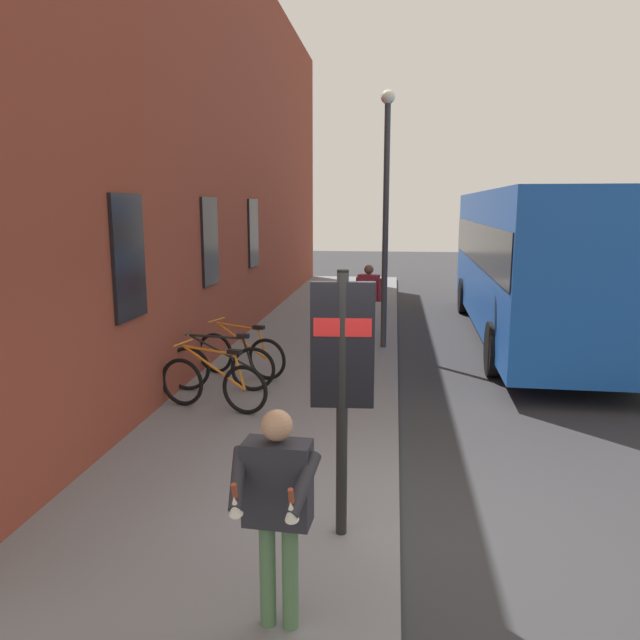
{
  "coord_description": "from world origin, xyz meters",
  "views": [
    {
      "loc": [
        -5.47,
        0.1,
        3.05
      ],
      "look_at": [
        3.3,
        1.17,
        1.39
      ],
      "focal_mm": 34.39,
      "sensor_mm": 36.0,
      "label": 1
    }
  ],
  "objects_px": {
    "bicycle_leaning_wall": "(241,354)",
    "transit_info_sign": "(342,362)",
    "pedestrian_by_facade": "(369,292)",
    "tourist_with_hotdogs": "(277,497)",
    "street_lamp": "(386,199)",
    "bicycle_mid_rack": "(221,367)",
    "bicycle_beside_lamp": "(213,384)",
    "city_bus": "(532,256)"
  },
  "relations": [
    {
      "from": "city_bus",
      "to": "bicycle_mid_rack",
      "type": "bearing_deg",
      "value": 131.59
    },
    {
      "from": "bicycle_beside_lamp",
      "to": "street_lamp",
      "type": "bearing_deg",
      "value": -28.52
    },
    {
      "from": "bicycle_leaning_wall",
      "to": "transit_info_sign",
      "type": "height_order",
      "value": "transit_info_sign"
    },
    {
      "from": "bicycle_mid_rack",
      "to": "tourist_with_hotdogs",
      "type": "xyz_separation_m",
      "value": [
        -5.42,
        -1.96,
        0.6
      ]
    },
    {
      "from": "bicycle_leaning_wall",
      "to": "bicycle_mid_rack",
      "type": "bearing_deg",
      "value": 172.7
    },
    {
      "from": "pedestrian_by_facade",
      "to": "city_bus",
      "type": "bearing_deg",
      "value": -81.98
    },
    {
      "from": "bicycle_leaning_wall",
      "to": "transit_info_sign",
      "type": "xyz_separation_m",
      "value": [
        -4.97,
        -2.18,
        1.21
      ]
    },
    {
      "from": "bicycle_mid_rack",
      "to": "tourist_with_hotdogs",
      "type": "relative_size",
      "value": 1.11
    },
    {
      "from": "transit_info_sign",
      "to": "city_bus",
      "type": "bearing_deg",
      "value": -20.85
    },
    {
      "from": "bicycle_mid_rack",
      "to": "pedestrian_by_facade",
      "type": "xyz_separation_m",
      "value": [
        4.65,
        -2.15,
        0.59
      ]
    },
    {
      "from": "bicycle_beside_lamp",
      "to": "transit_info_sign",
      "type": "distance_m",
      "value": 4.02
    },
    {
      "from": "city_bus",
      "to": "tourist_with_hotdogs",
      "type": "bearing_deg",
      "value": 159.97
    },
    {
      "from": "bicycle_beside_lamp",
      "to": "pedestrian_by_facade",
      "type": "xyz_separation_m",
      "value": [
        5.57,
        -1.99,
        0.59
      ]
    },
    {
      "from": "bicycle_beside_lamp",
      "to": "street_lamp",
      "type": "xyz_separation_m",
      "value": [
        4.36,
        -2.37,
        2.67
      ]
    },
    {
      "from": "city_bus",
      "to": "bicycle_leaning_wall",
      "type": "bearing_deg",
      "value": 127.01
    },
    {
      "from": "city_bus",
      "to": "street_lamp",
      "type": "bearing_deg",
      "value": 117.7
    },
    {
      "from": "bicycle_beside_lamp",
      "to": "bicycle_leaning_wall",
      "type": "xyz_separation_m",
      "value": [
        1.79,
        0.04,
        0.0
      ]
    },
    {
      "from": "bicycle_beside_lamp",
      "to": "bicycle_mid_rack",
      "type": "distance_m",
      "value": 0.94
    },
    {
      "from": "pedestrian_by_facade",
      "to": "street_lamp",
      "type": "relative_size",
      "value": 0.31
    },
    {
      "from": "bicycle_beside_lamp",
      "to": "tourist_with_hotdogs",
      "type": "bearing_deg",
      "value": -158.05
    },
    {
      "from": "pedestrian_by_facade",
      "to": "tourist_with_hotdogs",
      "type": "relative_size",
      "value": 1.01
    },
    {
      "from": "transit_info_sign",
      "to": "street_lamp",
      "type": "relative_size",
      "value": 0.47
    },
    {
      "from": "transit_info_sign",
      "to": "tourist_with_hotdogs",
      "type": "height_order",
      "value": "transit_info_sign"
    },
    {
      "from": "pedestrian_by_facade",
      "to": "tourist_with_hotdogs",
      "type": "bearing_deg",
      "value": 178.95
    },
    {
      "from": "bicycle_beside_lamp",
      "to": "bicycle_mid_rack",
      "type": "bearing_deg",
      "value": 9.29
    },
    {
      "from": "bicycle_mid_rack",
      "to": "city_bus",
      "type": "xyz_separation_m",
      "value": [
        5.17,
        -5.82,
        1.41
      ]
    },
    {
      "from": "pedestrian_by_facade",
      "to": "street_lamp",
      "type": "height_order",
      "value": "street_lamp"
    },
    {
      "from": "bicycle_mid_rack",
      "to": "street_lamp",
      "type": "xyz_separation_m",
      "value": [
        3.43,
        -2.52,
        2.67
      ]
    },
    {
      "from": "bicycle_leaning_wall",
      "to": "pedestrian_by_facade",
      "type": "bearing_deg",
      "value": -28.26
    },
    {
      "from": "bicycle_mid_rack",
      "to": "bicycle_leaning_wall",
      "type": "relative_size",
      "value": 1.04
    },
    {
      "from": "bicycle_mid_rack",
      "to": "city_bus",
      "type": "relative_size",
      "value": 0.17
    },
    {
      "from": "tourist_with_hotdogs",
      "to": "bicycle_mid_rack",
      "type": "bearing_deg",
      "value": 19.9
    },
    {
      "from": "transit_info_sign",
      "to": "pedestrian_by_facade",
      "type": "relative_size",
      "value": 1.49
    },
    {
      "from": "bicycle_mid_rack",
      "to": "tourist_with_hotdogs",
      "type": "bearing_deg",
      "value": -160.1
    },
    {
      "from": "bicycle_mid_rack",
      "to": "city_bus",
      "type": "bearing_deg",
      "value": -48.41
    },
    {
      "from": "bicycle_leaning_wall",
      "to": "city_bus",
      "type": "height_order",
      "value": "city_bus"
    },
    {
      "from": "tourist_with_hotdogs",
      "to": "transit_info_sign",
      "type": "bearing_deg",
      "value": -14.0
    },
    {
      "from": "bicycle_leaning_wall",
      "to": "street_lamp",
      "type": "bearing_deg",
      "value": -43.15
    },
    {
      "from": "street_lamp",
      "to": "transit_info_sign",
      "type": "bearing_deg",
      "value": 178.25
    },
    {
      "from": "transit_info_sign",
      "to": "pedestrian_by_facade",
      "type": "height_order",
      "value": "transit_info_sign"
    },
    {
      "from": "tourist_with_hotdogs",
      "to": "street_lamp",
      "type": "height_order",
      "value": "street_lamp"
    },
    {
      "from": "bicycle_mid_rack",
      "to": "tourist_with_hotdogs",
      "type": "distance_m",
      "value": 5.8
    }
  ]
}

